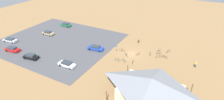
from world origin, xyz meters
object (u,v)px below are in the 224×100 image
at_px(bicycle_green_mid_cluster, 159,50).
at_px(visitor_at_bikes, 196,64).
at_px(bicycle_yellow_by_bin, 133,62).
at_px(trash_bin, 139,41).
at_px(car_green_far_end, 66,25).
at_px(bicycle_red_yard_center, 122,50).
at_px(bicycle_blue_yard_right, 126,55).
at_px(bicycle_purple_trailside, 159,53).
at_px(bicycle_orange_edge_south, 138,54).
at_px(car_white_front_row, 67,64).
at_px(car_blue_mid_lot, 96,48).
at_px(bicycle_white_lone_west, 150,54).
at_px(car_black_aisle_side, 31,57).
at_px(bicycle_silver_edge_north, 124,60).
at_px(bicycle_yellow_yard_left, 158,56).
at_px(car_tan_inner_stall, 48,33).
at_px(car_silver_end_stall, 10,40).
at_px(car_red_back_corner, 12,49).
at_px(bicycle_red_yard_front, 168,51).
at_px(bicycle_black_back_row, 165,57).
at_px(bike_pavilion, 151,88).
at_px(lot_sign, 116,48).
at_px(bicycle_teal_near_sign, 117,60).

distance_m(bicycle_green_mid_cluster, visitor_at_bikes, 11.24).
relative_size(bicycle_yellow_by_bin, visitor_at_bikes, 0.96).
distance_m(trash_bin, car_green_far_end, 30.75).
distance_m(bicycle_red_yard_center, visitor_at_bikes, 20.33).
height_order(trash_bin, bicycle_blue_yard_right, trash_bin).
height_order(bicycle_purple_trailside, bicycle_orange_edge_south, bicycle_orange_edge_south).
relative_size(bicycle_red_yard_center, visitor_at_bikes, 0.99).
relative_size(bicycle_orange_edge_south, car_green_far_end, 0.40).
height_order(car_white_front_row, car_blue_mid_lot, car_blue_mid_lot).
distance_m(bicycle_white_lone_west, car_black_aisle_side, 33.61).
relative_size(bicycle_orange_edge_south, car_blue_mid_lot, 0.34).
bearing_deg(bicycle_white_lone_west, bicycle_silver_edge_north, 52.85).
bearing_deg(bicycle_yellow_yard_left, car_tan_inner_stall, 4.45).
relative_size(bicycle_purple_trailside, bicycle_blue_yard_right, 1.12).
bearing_deg(bicycle_orange_edge_south, car_tan_inner_stall, 2.72).
relative_size(bicycle_white_lone_west, car_black_aisle_side, 0.36).
xyz_separation_m(car_tan_inner_stall, car_silver_end_stall, (6.68, 10.24, -0.02)).
bearing_deg(visitor_at_bikes, car_blue_mid_lot, 9.13).
bearing_deg(bicycle_white_lone_west, bicycle_orange_edge_south, 29.68).
height_order(bicycle_green_mid_cluster, car_blue_mid_lot, car_blue_mid_lot).
relative_size(car_red_back_corner, car_white_front_row, 0.99).
height_order(bicycle_yellow_yard_left, car_red_back_corner, car_red_back_corner).
distance_m(bicycle_silver_edge_north, car_black_aisle_side, 25.82).
xyz_separation_m(bicycle_red_yard_front, bicycle_yellow_by_bin, (6.96, 10.63, -0.02)).
distance_m(bicycle_purple_trailside, bicycle_red_yard_front, 3.37).
relative_size(car_red_back_corner, car_blue_mid_lot, 0.95).
relative_size(trash_bin, bicycle_black_back_row, 0.52).
height_order(car_black_aisle_side, car_blue_mid_lot, car_blue_mid_lot).
distance_m(bicycle_orange_edge_south, car_red_back_corner, 37.31).
distance_m(bike_pavilion, car_white_front_row, 22.85).
height_order(bicycle_orange_edge_south, car_black_aisle_side, car_black_aisle_side).
relative_size(car_blue_mid_lot, visitor_at_bikes, 2.87).
distance_m(bicycle_yellow_yard_left, car_tan_inner_stall, 39.28).
xyz_separation_m(bicycle_silver_edge_north, bicycle_blue_yard_right, (0.82, -3.20, -0.02)).
relative_size(bicycle_red_yard_center, car_white_front_row, 0.36).
bearing_deg(bike_pavilion, bicycle_green_mid_cluster, -79.60).
distance_m(bicycle_white_lone_west, car_silver_end_stall, 45.48).
distance_m(bicycle_purple_trailside, visitor_at_bikes, 10.35).
bearing_deg(lot_sign, bicycle_white_lone_west, -162.21).
xyz_separation_m(bicycle_black_back_row, bicycle_teal_near_sign, (11.00, 7.70, -0.01)).
height_order(bicycle_green_mid_cluster, car_black_aisle_side, car_black_aisle_side).
height_order(car_tan_inner_stall, car_silver_end_stall, car_tan_inner_stall).
height_order(trash_bin, visitor_at_bikes, visitor_at_bikes).
xyz_separation_m(bicycle_purple_trailside, car_green_far_end, (38.76, -4.54, 0.39)).
xyz_separation_m(car_white_front_row, visitor_at_bikes, (-29.43, -15.55, 0.18)).
bearing_deg(bicycle_green_mid_cluster, car_silver_end_stall, 20.59).
xyz_separation_m(bicycle_red_yard_center, bicycle_yellow_yard_left, (-10.48, -1.53, -0.04)).
xyz_separation_m(bicycle_silver_edge_north, bicycle_purple_trailside, (-7.26, -8.36, -0.01)).
relative_size(bike_pavilion, bicycle_purple_trailside, 10.08).
xyz_separation_m(bicycle_purple_trailside, car_red_back_corner, (38.99, 19.05, 0.41)).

